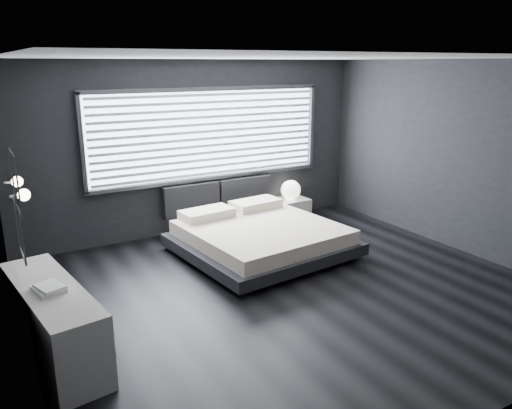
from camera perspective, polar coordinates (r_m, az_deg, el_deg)
room at (r=5.91m, az=4.14°, el=2.70°), size 6.04×6.00×2.80m
window at (r=8.28m, az=-5.26°, el=7.97°), size 4.14×0.09×1.52m
headboard at (r=8.48m, az=-4.29°, el=1.01°), size 1.96×0.16×0.52m
sconce_near at (r=4.95m, az=-25.03°, el=1.00°), size 0.18×0.11×0.11m
sconce_far at (r=5.53m, az=-25.66°, el=2.37°), size 0.18×0.11×0.11m
wall_art_upper at (r=4.30m, az=-25.81°, el=2.28°), size 0.01×0.48×0.48m
wall_art_lower at (r=4.66m, az=-25.39°, el=-2.72°), size 0.01×0.48×0.48m
bed at (r=7.39m, az=0.48°, el=-3.65°), size 2.45×2.36×0.58m
nightstand at (r=9.13m, az=3.88°, el=-0.44°), size 0.62×0.52×0.36m
orb_lamp at (r=9.00m, az=3.99°, el=1.67°), size 0.35×0.35×0.35m
dresser at (r=5.28m, az=-22.13°, el=-12.25°), size 0.75×1.85×0.72m
book_stack at (r=5.02m, az=-22.57°, el=-8.82°), size 0.30×0.36×0.06m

